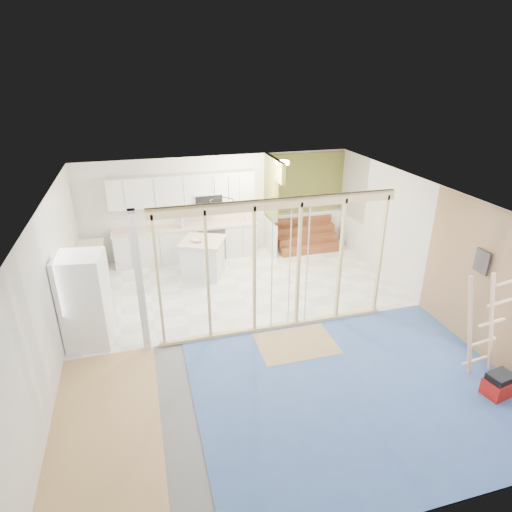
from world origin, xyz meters
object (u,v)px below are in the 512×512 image
object	(u,v)px
island	(203,258)
toolbox	(499,385)
fridge	(86,301)
ladder	(484,325)

from	to	relation	value
island	toolbox	size ratio (longest dim) A/B	2.69
fridge	ladder	distance (m)	6.58
ladder	fridge	bearing A→B (deg)	161.07
island	toolbox	world-z (taller)	island
fridge	ladder	xyz separation A→B (m)	(6.05, -2.57, 0.06)
fridge	island	size ratio (longest dim) A/B	1.40
fridge	toolbox	size ratio (longest dim) A/B	3.75
fridge	island	bearing A→B (deg)	50.74
toolbox	ladder	distance (m)	0.92
fridge	toolbox	xyz separation A→B (m)	(6.04, -3.10, -0.68)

